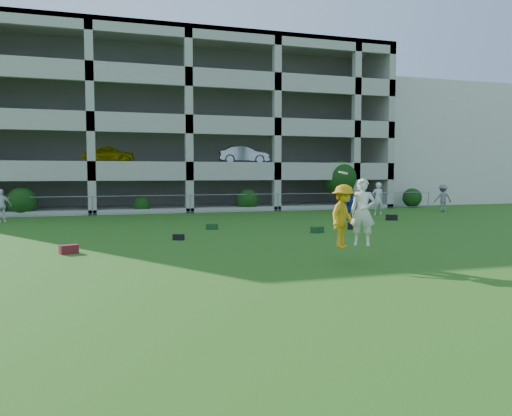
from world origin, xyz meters
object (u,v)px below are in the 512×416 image
object	(u,v)px
bystander_e	(378,199)
frisbee_contest	(349,215)
bystander_b	(1,206)
parking_garage	(171,130)
crate_d	(352,226)
bystander_d	(350,205)
stucco_building	(415,147)
bystander_f	(443,198)

from	to	relation	value
bystander_e	frisbee_contest	world-z (taller)	frisbee_contest
bystander_b	bystander_e	size ratio (longest dim) A/B	0.87
parking_garage	crate_d	bearing A→B (deg)	-74.85
bystander_b	frisbee_contest	distance (m)	19.79
bystander_d	frisbee_contest	distance (m)	13.32
bystander_e	parking_garage	distance (m)	18.10
crate_d	stucco_building	bearing A→B (deg)	49.50
bystander_e	parking_garage	size ratio (longest dim) A/B	0.07
bystander_e	bystander_f	bearing A→B (deg)	-161.59
crate_d	frisbee_contest	bearing A→B (deg)	-118.51
frisbee_contest	parking_garage	world-z (taller)	parking_garage
bystander_f	parking_garage	xyz separation A→B (m)	(-16.37, 12.47, 5.11)
bystander_e	frisbee_contest	size ratio (longest dim) A/B	0.92
stucco_building	bystander_d	size ratio (longest dim) A/B	9.49
bystander_b	bystander_d	bearing A→B (deg)	-31.43
frisbee_contest	bystander_e	bearing A→B (deg)	56.48
stucco_building	bystander_e	distance (m)	19.09
stucco_building	parking_garage	xyz separation A→B (m)	(-23.00, -0.30, 1.01)
crate_d	bystander_d	bearing A→B (deg)	63.27
bystander_f	stucco_building	bearing A→B (deg)	-103.62
crate_d	bystander_f	bearing A→B (deg)	35.42
frisbee_contest	bystander_d	bearing A→B (deg)	62.11
bystander_b	bystander_d	size ratio (longest dim) A/B	1.03
bystander_b	bystander_e	distance (m)	21.22
frisbee_contest	bystander_b	bearing A→B (deg)	126.57
bystander_d	parking_garage	world-z (taller)	parking_garage
bystander_b	bystander_f	bearing A→B (deg)	-19.61
stucco_building	parking_garage	size ratio (longest dim) A/B	0.53
bystander_f	frisbee_contest	size ratio (longest dim) A/B	0.83
bystander_d	bystander_f	xyz separation A→B (m)	(8.82, 3.62, 0.06)
parking_garage	bystander_f	bearing A→B (deg)	-37.29
stucco_building	frisbee_contest	bearing A→B (deg)	-127.59
frisbee_contest	bystander_f	bearing A→B (deg)	45.64
bystander_d	bystander_f	distance (m)	9.53
parking_garage	stucco_building	bearing A→B (deg)	0.75
stucco_building	frisbee_contest	world-z (taller)	stucco_building
crate_d	parking_garage	distance (m)	21.75
stucco_building	bystander_d	bearing A→B (deg)	-133.30
bystander_b	bystander_d	distance (m)	18.48
bystander_d	crate_d	distance (m)	4.67
frisbee_contest	stucco_building	bearing A→B (deg)	52.41
frisbee_contest	parking_garage	bearing A→B (deg)	92.72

